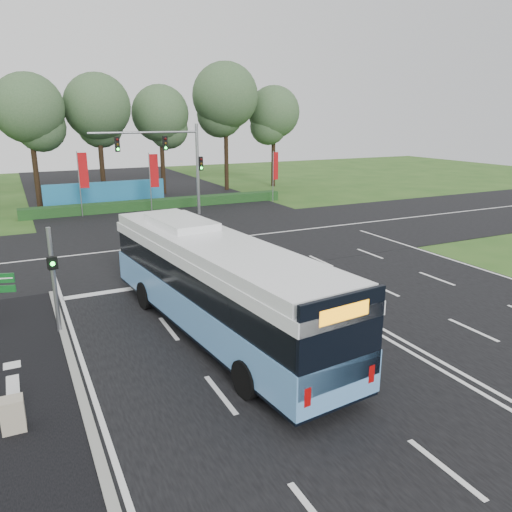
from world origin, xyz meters
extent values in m
plane|color=#2A521B|center=(0.00, 0.00, 0.00)|extent=(120.00, 120.00, 0.00)
cube|color=black|center=(0.00, 0.00, 0.02)|extent=(20.00, 120.00, 0.04)
cube|color=black|center=(0.00, 12.00, 0.03)|extent=(120.00, 14.00, 0.05)
cube|color=gray|center=(-10.10, -3.00, 0.06)|extent=(0.25, 18.00, 0.12)
cube|color=#5B95D3|center=(-5.16, -1.13, 1.17)|extent=(4.12, 13.31, 1.20)
cube|color=black|center=(-5.16, -1.13, 0.62)|extent=(4.08, 13.25, 0.33)
cube|color=black|center=(-5.16, -1.13, 2.26)|extent=(3.99, 13.11, 1.04)
cube|color=white|center=(-5.16, -1.13, 2.91)|extent=(4.12, 13.31, 0.38)
cube|color=white|center=(-5.16, -1.13, 3.30)|extent=(4.01, 12.79, 0.38)
cube|color=white|center=(-5.46, 1.58, 3.62)|extent=(2.09, 3.44, 0.27)
cube|color=black|center=(-4.47, -7.58, 2.31)|extent=(2.64, 0.40, 2.40)
cube|color=orange|center=(-4.46, -7.62, 3.08)|extent=(1.53, 0.22, 0.38)
cylinder|color=black|center=(-6.84, 2.42, 0.57)|extent=(0.43, 1.16, 1.14)
cylinder|color=black|center=(-4.29, 2.69, 0.57)|extent=(0.43, 1.16, 1.14)
cylinder|color=black|center=(-6.00, -5.39, 0.57)|extent=(0.43, 1.16, 1.14)
cylinder|color=black|center=(-3.44, -5.12, 0.57)|extent=(0.43, 1.16, 1.14)
cylinder|color=gray|center=(-10.20, 1.50, 1.95)|extent=(0.16, 0.16, 3.89)
cube|color=black|center=(-10.20, 1.32, 2.67)|extent=(0.35, 0.27, 0.44)
sphere|color=#19F233|center=(-10.20, 1.22, 2.67)|extent=(0.16, 0.16, 0.16)
cube|color=#ABA08A|center=(-11.79, -4.29, 0.46)|extent=(0.56, 0.47, 0.92)
cylinder|color=gray|center=(-6.44, 23.66, 2.50)|extent=(0.08, 0.08, 5.00)
cube|color=#AB0E12|center=(-6.08, 23.60, 3.56)|extent=(0.66, 0.16, 2.67)
cylinder|color=gray|center=(-1.29, 22.41, 2.40)|extent=(0.07, 0.07, 4.81)
cube|color=#AB0E12|center=(-0.95, 22.35, 3.42)|extent=(0.64, 0.14, 2.56)
cylinder|color=gray|center=(10.00, 23.06, 2.28)|extent=(0.07, 0.07, 4.57)
cube|color=#AB0E12|center=(10.32, 23.17, 3.25)|extent=(0.59, 0.23, 2.44)
cylinder|color=gray|center=(2.00, 20.50, 3.50)|extent=(0.24, 0.24, 7.00)
cylinder|color=gray|center=(-2.00, 20.50, 6.40)|extent=(8.00, 0.16, 0.16)
cube|color=black|center=(-0.50, 20.50, 5.60)|extent=(0.32, 0.28, 1.05)
cube|color=black|center=(-4.00, 20.50, 5.60)|extent=(0.32, 0.28, 1.05)
cube|color=black|center=(2.25, 20.50, 4.00)|extent=(0.32, 0.28, 1.05)
cube|color=#143817|center=(0.00, 24.50, 0.40)|extent=(22.00, 1.20, 0.80)
cube|color=#1C6C9D|center=(-4.00, 27.00, 1.10)|extent=(10.00, 0.30, 2.20)
cylinder|color=black|center=(-9.14, 29.74, 3.88)|extent=(0.44, 0.44, 7.76)
sphere|color=#345230|center=(-9.14, 29.74, 8.17)|extent=(5.72, 5.72, 5.72)
cylinder|color=black|center=(-3.49, 30.96, 3.97)|extent=(0.44, 0.44, 7.94)
sphere|color=#345230|center=(-3.49, 30.96, 8.36)|extent=(5.85, 5.85, 5.85)
cylinder|color=black|center=(2.58, 32.39, 3.70)|extent=(0.44, 0.44, 7.40)
sphere|color=#345230|center=(2.58, 32.39, 7.79)|extent=(5.45, 5.45, 5.45)
cylinder|color=black|center=(9.35, 32.23, 4.53)|extent=(0.44, 0.44, 9.05)
sphere|color=#345230|center=(9.35, 32.23, 9.53)|extent=(6.67, 6.67, 6.67)
cylinder|color=black|center=(15.22, 32.81, 3.78)|extent=(0.44, 0.44, 7.57)
sphere|color=#345230|center=(15.22, 32.81, 7.97)|extent=(5.58, 5.58, 5.58)
camera|label=1|loc=(-11.16, -16.52, 7.53)|focal=35.00mm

